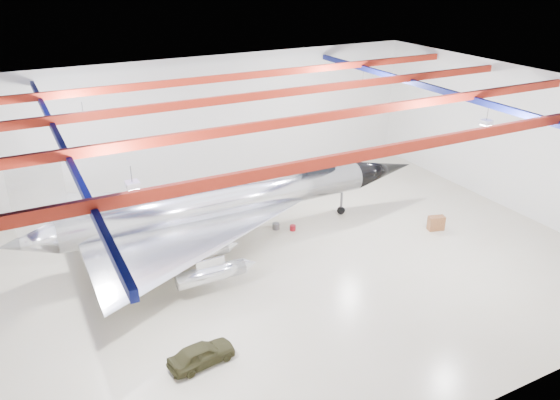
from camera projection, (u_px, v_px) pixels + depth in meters
floor at (281, 264)px, 35.46m from camera, size 40.00×40.00×0.00m
wall_back at (198, 124)px, 45.36m from camera, size 40.00×0.00×40.00m
wall_right at (513, 139)px, 41.60m from camera, size 0.00×30.00×30.00m
ceiling at (281, 96)px, 30.96m from camera, size 40.00×40.00×0.00m
ceiling_structure at (281, 108)px, 31.23m from camera, size 39.50×29.50×1.08m
jet_aircraft at (223, 207)px, 37.11m from camera, size 30.02×17.16×8.20m
jeep at (201, 354)px, 26.56m from camera, size 3.51×1.81×1.14m
desk at (436, 223)px, 39.64m from camera, size 1.28×0.88×1.07m
crate_ply at (185, 243)px, 37.72m from camera, size 0.57×0.50×0.33m
toolbox_red at (196, 213)px, 42.07m from camera, size 0.41×0.33×0.28m
engine_drum at (276, 226)px, 39.87m from camera, size 0.69×0.69×0.47m
crate_small at (189, 238)px, 38.35m from camera, size 0.45×0.41×0.26m
tool_chest at (293, 228)px, 39.69m from camera, size 0.56×0.56×0.40m
oil_barrel at (229, 230)px, 39.41m from camera, size 0.63×0.58×0.36m
spares_box at (267, 200)px, 44.24m from camera, size 0.43×0.43×0.34m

